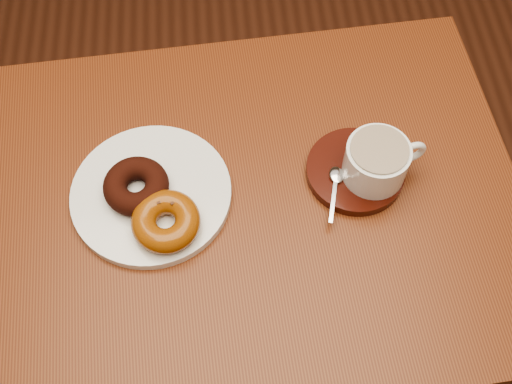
{
  "coord_description": "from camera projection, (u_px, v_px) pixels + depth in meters",
  "views": [
    {
      "loc": [
        0.01,
        -0.82,
        1.64
      ],
      "look_at": [
        0.05,
        -0.35,
        0.81
      ],
      "focal_mm": 45.0,
      "sensor_mm": 36.0,
      "label": 1
    }
  ],
  "objects": [
    {
      "name": "donut_plate",
      "position": [
        151.0,
        194.0,
        0.96
      ],
      "size": [
        0.26,
        0.26,
        0.01
      ],
      "primitive_type": "cylinder",
      "rotation": [
        0.0,
        0.0,
        0.07
      ],
      "color": "white",
      "rests_on": "cafe_table"
    },
    {
      "name": "ground",
      "position": [
        230.0,
        227.0,
        1.82
      ],
      "size": [
        6.0,
        6.0,
        0.0
      ],
      "primitive_type": "plane",
      "color": "#4F2819",
      "rests_on": "ground"
    },
    {
      "name": "donut_caramel",
      "position": [
        166.0,
        221.0,
        0.91
      ],
      "size": [
        0.11,
        0.11,
        0.04
      ],
      "rotation": [
        0.0,
        0.0,
        0.12
      ],
      "color": "#8F490F",
      "rests_on": "donut_plate"
    },
    {
      "name": "saucer",
      "position": [
        355.0,
        171.0,
        0.98
      ],
      "size": [
        0.19,
        0.19,
        0.02
      ],
      "primitive_type": "cylinder",
      "rotation": [
        0.0,
        0.0,
        0.28
      ],
      "color": "#330D07",
      "rests_on": "cafe_table"
    },
    {
      "name": "teaspoon",
      "position": [
        336.0,
        180.0,
        0.96
      ],
      "size": [
        0.03,
        0.1,
        0.01
      ],
      "rotation": [
        0.0,
        0.0,
        -0.24
      ],
      "color": "silver",
      "rests_on": "saucer"
    },
    {
      "name": "coffee_cup",
      "position": [
        377.0,
        161.0,
        0.94
      ],
      "size": [
        0.12,
        0.09,
        0.07
      ],
      "rotation": [
        0.0,
        0.0,
        0.19
      ],
      "color": "white",
      "rests_on": "saucer"
    },
    {
      "name": "donut_cinnamon",
      "position": [
        136.0,
        186.0,
        0.94
      ],
      "size": [
        0.12,
        0.12,
        0.04
      ],
      "primitive_type": "torus",
      "rotation": [
        0.0,
        0.0,
        -0.31
      ],
      "color": "black",
      "rests_on": "donut_plate"
    },
    {
      "name": "cafe_table",
      "position": [
        244.0,
        236.0,
        1.07
      ],
      "size": [
        0.89,
        0.69,
        0.79
      ],
      "rotation": [
        0.0,
        0.0,
        0.07
      ],
      "color": "brown",
      "rests_on": "ground"
    }
  ]
}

